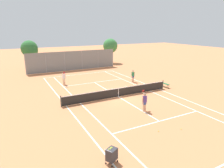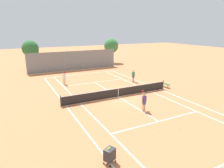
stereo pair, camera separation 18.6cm
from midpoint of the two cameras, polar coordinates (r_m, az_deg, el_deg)
name	(u,v)px [view 1 (the left image)]	position (r m, az deg, el deg)	size (l,w,h in m)	color
ground_plane	(118,97)	(20.80, 1.58, -3.66)	(120.00, 120.00, 0.00)	#CC7A4C
court_line_markings	(118,97)	(20.79, 1.58, -3.65)	(11.10, 23.90, 0.01)	white
tennis_net	(118,92)	(20.63, 1.59, -2.32)	(12.00, 0.10, 1.07)	#474C47
ball_cart	(112,154)	(11.04, -0.62, -19.44)	(0.77, 0.70, 0.96)	#2D2D33
player_near_side	(145,101)	(17.18, 8.97, -4.81)	(0.61, 0.78, 1.77)	#D8A884
player_far_left	(64,77)	(25.71, -13.81, 1.82)	(0.48, 0.87, 1.77)	beige
player_far_right	(133,75)	(26.35, 5.80, 2.50)	(0.44, 0.49, 1.60)	#D8A884
loose_tennis_ball_0	(68,91)	(23.14, -12.64, -1.94)	(0.07, 0.07, 0.07)	#D1DB33
loose_tennis_ball_1	(159,131)	(14.47, 12.80, -13.01)	(0.07, 0.07, 0.07)	#D1DB33
loose_tennis_ball_2	(181,129)	(15.18, 18.79, -12.05)	(0.07, 0.07, 0.07)	#D1DB33
courtside_bench	(164,84)	(24.92, 14.54, 0.11)	(0.36, 1.50, 0.47)	#2D6638
back_fence	(73,61)	(34.25, -11.12, 6.56)	(15.03, 0.08, 3.25)	gray
tree_behind_left	(30,49)	(36.47, -22.51, 9.14)	(2.73, 2.73, 4.95)	brown
tree_behind_right	(110,46)	(40.92, -0.68, 10.71)	(2.89, 2.89, 4.90)	brown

